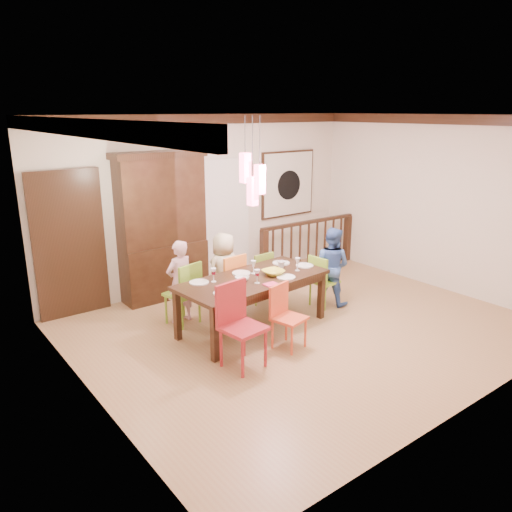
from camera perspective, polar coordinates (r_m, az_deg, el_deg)
floor at (r=7.19m, az=5.43°, el=-8.10°), size 6.00×6.00×0.00m
ceiling at (r=6.54m, az=6.14°, el=15.68°), size 6.00×6.00×0.00m
wall_back at (r=8.68m, az=-5.60°, el=6.22°), size 6.00×0.00×6.00m
wall_left at (r=5.22m, az=-19.16°, el=-1.49°), size 0.00×5.00×5.00m
wall_right at (r=9.00m, az=19.98°, el=5.69°), size 0.00×5.00×5.00m
crown_molding at (r=6.55m, az=6.11°, el=14.98°), size 6.00×5.00×0.16m
panel_door at (r=7.76m, az=-20.53°, el=0.99°), size 1.04×0.07×2.24m
white_doorway at (r=8.91m, az=-3.49°, el=3.92°), size 0.97×0.05×2.22m
painting at (r=9.68m, az=3.68°, el=8.22°), size 1.25×0.06×1.25m
pendant_cluster at (r=6.54m, az=-0.40°, el=8.80°), size 0.27×0.21×1.14m
dining_table at (r=6.88m, az=-0.38°, el=-3.16°), size 2.21×1.15×0.75m
chair_far_left at (r=7.18m, az=-8.46°, el=-3.69°), size 0.50×0.50×0.92m
chair_far_mid at (r=7.49m, az=-3.32°, el=-2.64°), size 0.46×0.46×0.93m
chair_far_right at (r=7.94m, az=0.14°, el=-1.94°), size 0.39×0.39×0.83m
chair_near_left at (r=5.90m, az=-1.48°, el=-7.47°), size 0.52×0.52×1.03m
chair_near_mid at (r=6.41m, az=3.83°, el=-6.54°), size 0.46×0.46×0.83m
chair_end_right at (r=7.83m, az=7.83°, el=-2.39°), size 0.40×0.40×0.82m
china_hutch at (r=8.09m, az=-10.66°, el=3.35°), size 1.49×0.46×2.36m
balustrade at (r=9.59m, az=6.01°, el=1.38°), size 2.24×0.14×0.96m
person_far_left at (r=7.21m, az=-8.70°, el=-2.93°), size 0.49×0.36×1.22m
person_far_mid at (r=7.58m, az=-3.67°, el=-1.82°), size 0.62×0.43×1.21m
person_end_right at (r=7.90m, az=8.59°, el=-1.13°), size 0.65×0.73×1.24m
serving_bowl at (r=6.97m, az=2.00°, el=-1.89°), size 0.29×0.29×0.07m
small_bowl at (r=6.73m, az=-1.61°, el=-2.62°), size 0.20×0.20×0.06m
cup_left at (r=6.44m, az=-2.10°, el=-3.35°), size 0.15×0.15×0.09m
cup_right at (r=7.27m, az=2.90°, el=-0.98°), size 0.12×0.12×0.10m
plate_far_left at (r=6.70m, az=-6.52°, el=-3.01°), size 0.26×0.26×0.01m
plate_far_mid at (r=7.03m, az=-1.70°, el=-1.96°), size 0.26×0.26×0.01m
plate_far_right at (r=7.50m, az=2.89°, el=-0.80°), size 0.26×0.26×0.01m
plate_near_left at (r=6.29m, az=-3.74°, el=-4.24°), size 0.26×0.26×0.01m
plate_near_mid at (r=6.88m, az=3.44°, el=-2.42°), size 0.26×0.26×0.01m
plate_end_right at (r=7.40m, az=5.57°, el=-1.08°), size 0.26×0.26×0.01m
wine_glass_a at (r=6.70m, az=-4.87°, el=-2.18°), size 0.08×0.08×0.19m
wine_glass_b at (r=7.01m, az=-0.28°, el=-1.28°), size 0.08×0.08×0.19m
wine_glass_c at (r=6.62m, az=0.13°, el=-2.36°), size 0.08×0.08×0.19m
wine_glass_d at (r=7.16m, az=4.76°, el=-0.94°), size 0.08×0.08×0.19m
napkin at (r=6.58m, az=1.71°, el=-3.26°), size 0.18×0.14×0.01m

